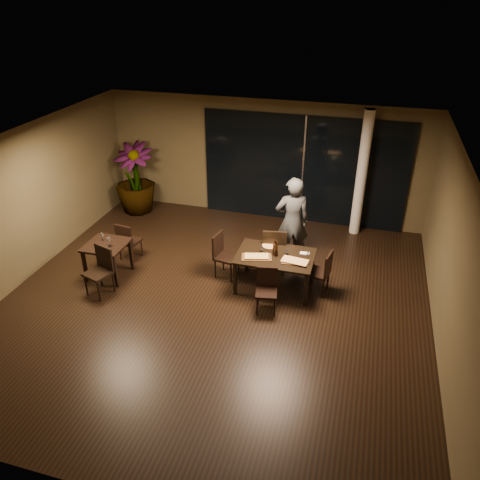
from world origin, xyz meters
name	(u,v)px	position (x,y,z in m)	size (l,w,h in m)	color
ground	(215,302)	(0.00, 0.00, 0.00)	(8.00, 8.00, 0.00)	black
wall_back	(264,159)	(0.00, 4.05, 1.50)	(8.00, 0.10, 3.00)	#4D4229
wall_front	(88,411)	(0.00, -4.05, 1.50)	(8.00, 0.10, 3.00)	#4D4229
wall_left	(18,207)	(-4.05, 0.00, 1.50)	(0.10, 8.00, 3.00)	#4D4229
wall_right	(457,267)	(4.05, 0.00, 1.50)	(0.10, 8.00, 3.00)	#4D4229
ceiling	(210,151)	(0.00, 0.00, 3.02)	(8.00, 8.00, 0.04)	silver
window_panel	(303,170)	(1.00, 3.96, 1.35)	(5.00, 0.06, 2.70)	black
column	(362,175)	(2.40, 3.65, 1.50)	(0.24, 0.24, 3.00)	white
main_table	(275,258)	(1.00, 0.80, 0.68)	(1.50, 1.00, 0.75)	black
side_table	(107,249)	(-2.40, 0.30, 0.62)	(0.80, 0.80, 0.75)	black
chair_main_far	(274,248)	(0.87, 1.33, 0.58)	(0.56, 0.56, 1.05)	black
chair_main_near	(267,287)	(1.00, 0.10, 0.47)	(0.45, 0.45, 0.84)	black
chair_main_left	(223,253)	(-0.12, 0.96, 0.53)	(0.51, 0.51, 0.95)	black
chair_main_right	(322,270)	(1.92, 0.89, 0.50)	(0.49, 0.49, 0.90)	black
chair_side_far	(127,240)	(-2.31, 0.98, 0.50)	(0.46, 0.46, 0.89)	black
chair_side_near	(101,268)	(-2.23, -0.25, 0.54)	(0.57, 0.57, 0.98)	black
diner	(292,222)	(1.13, 1.85, 0.99)	(0.67, 0.45, 1.97)	#2F3134
potted_plant	(135,179)	(-3.26, 3.32, 0.92)	(1.00, 1.00, 1.84)	#1F4F1A
pizza_board_left	(257,257)	(0.67, 0.62, 0.76)	(0.58, 0.29, 0.01)	#472D17
pizza_board_right	(295,262)	(1.41, 0.65, 0.76)	(0.50, 0.25, 0.01)	#4A2C17
oblong_pizza_left	(257,256)	(0.67, 0.62, 0.77)	(0.44, 0.20, 0.02)	maroon
oblong_pizza_right	(295,261)	(1.41, 0.65, 0.77)	(0.48, 0.23, 0.02)	maroon
round_pizza	(270,246)	(0.81, 1.12, 0.76)	(0.29, 0.29, 0.01)	#AA3412
bottle_a	(275,248)	(0.98, 0.82, 0.91)	(0.07, 0.07, 0.32)	black
bottle_b	(276,249)	(1.02, 0.79, 0.91)	(0.07, 0.07, 0.31)	black
bottle_c	(274,246)	(0.96, 0.88, 0.90)	(0.07, 0.07, 0.30)	black
tumbler_left	(262,249)	(0.70, 0.88, 0.79)	(0.07, 0.07, 0.08)	white
tumbler_right	(287,252)	(1.20, 0.90, 0.79)	(0.07, 0.07, 0.08)	white
napkin_near	(304,262)	(1.57, 0.70, 0.76)	(0.18, 0.10, 0.01)	white
napkin_far	(305,253)	(1.54, 1.02, 0.76)	(0.18, 0.10, 0.01)	silver
wine_glass_a	(102,237)	(-2.54, 0.43, 0.83)	(0.07, 0.07, 0.16)	white
wine_glass_b	(109,242)	(-2.29, 0.25, 0.85)	(0.09, 0.09, 0.20)	white
side_napkin	(103,250)	(-2.34, 0.06, 0.76)	(0.18, 0.11, 0.01)	white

